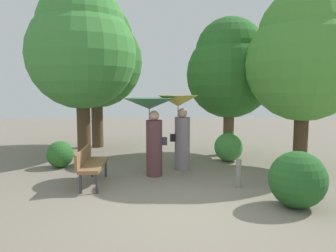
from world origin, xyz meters
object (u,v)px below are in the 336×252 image
at_px(park_bench, 90,163).
at_px(tree_near_left, 82,46).
at_px(person_left, 151,119).
at_px(tree_near_right, 230,68).
at_px(tree_mid_left, 96,54).
at_px(path_marker_post, 238,173).
at_px(person_right, 180,118).
at_px(tree_mid_right, 304,55).

xyz_separation_m(park_bench, tree_near_left, (-0.72, 3.53, 3.11)).
distance_m(person_left, tree_near_left, 4.19).
height_order(tree_near_right, tree_mid_left, tree_mid_left).
bearing_deg(path_marker_post, tree_near_right, 77.65).
bearing_deg(person_left, tree_mid_left, 14.38).
bearing_deg(person_left, path_marker_post, -130.27).
height_order(park_bench, tree_near_left, tree_near_left).
xyz_separation_m(person_left, person_right, (0.80, 0.56, -0.05)).
relative_size(person_right, tree_near_right, 0.45).
bearing_deg(tree_mid_left, tree_mid_right, -33.89).
bearing_deg(tree_mid_right, tree_near_left, 158.56).
relative_size(person_right, tree_mid_left, 0.37).
height_order(park_bench, tree_mid_right, tree_mid_right).
bearing_deg(park_bench, tree_near_right, -50.36).
xyz_separation_m(tree_near_left, path_marker_post, (4.04, -4.06, -3.29)).
bearing_deg(path_marker_post, tree_mid_right, 35.27).
xyz_separation_m(person_right, tree_near_right, (1.91, 1.97, 1.51)).
bearing_deg(park_bench, tree_near_left, 13.60).
distance_m(person_right, path_marker_post, 2.33).
relative_size(park_bench, tree_near_left, 0.27).
xyz_separation_m(person_left, tree_mid_right, (4.15, 0.42, 1.66)).
height_order(tree_mid_right, path_marker_post, tree_mid_right).
distance_m(person_right, tree_near_right, 3.14).
bearing_deg(tree_near_right, person_left, -136.91).
height_order(tree_mid_left, tree_mid_right, tree_mid_left).
bearing_deg(person_right, park_bench, 109.85).
distance_m(person_left, person_right, 0.98).
bearing_deg(tree_mid_left, park_bench, -84.74).
bearing_deg(person_left, tree_mid_right, -92.82).
bearing_deg(tree_near_right, tree_mid_right, -55.84).
relative_size(person_left, tree_mid_left, 0.36).
xyz_separation_m(park_bench, tree_mid_right, (5.57, 1.06, 2.61)).
distance_m(person_left, park_bench, 1.83).
relative_size(person_left, tree_near_left, 0.35).
xyz_separation_m(person_left, tree_near_left, (-2.14, 2.89, 2.16)).
xyz_separation_m(person_left, path_marker_post, (1.90, -1.17, -1.13)).
bearing_deg(park_bench, tree_mid_right, -77.13).
bearing_deg(person_left, tree_near_left, 27.99).
xyz_separation_m(person_right, tree_near_left, (-2.94, 2.33, 2.21)).
bearing_deg(tree_mid_right, person_left, -174.25).
bearing_deg(person_left, person_right, -63.36).
relative_size(tree_mid_right, path_marker_post, 7.54).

